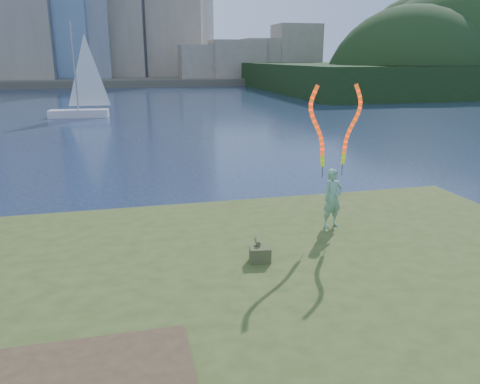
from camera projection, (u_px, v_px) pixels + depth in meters
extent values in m
plane|color=#1B2843|center=(205.00, 312.00, 9.58)|extent=(320.00, 320.00, 0.00)
cube|color=#3B4B1B|center=(227.00, 360.00, 7.42)|extent=(17.00, 15.00, 0.30)
cube|color=#3B4B1B|center=(224.00, 339.00, 7.53)|extent=(14.00, 12.00, 0.30)
cube|color=#4C4738|center=(130.00, 79.00, 98.08)|extent=(320.00, 40.00, 1.20)
cube|color=black|center=(472.00, 76.00, 77.51)|extent=(70.00, 42.00, 4.00)
imported|color=#1E7741|center=(333.00, 198.00, 11.91)|extent=(0.62, 0.47, 1.52)
cylinder|color=black|center=(322.00, 172.00, 11.68)|extent=(0.02, 0.02, 0.30)
cylinder|color=black|center=(342.00, 170.00, 11.94)|extent=(0.02, 0.02, 0.30)
cube|color=#424424|center=(260.00, 255.00, 9.99)|extent=(0.49, 0.36, 0.32)
cylinder|color=#424424|center=(257.00, 242.00, 10.13)|extent=(0.15, 0.31, 0.11)
cube|color=silver|center=(79.00, 114.00, 40.38)|extent=(5.03, 1.96, 0.69)
cylinder|color=gray|center=(75.00, 68.00, 39.31)|extent=(0.14, 0.14, 7.48)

